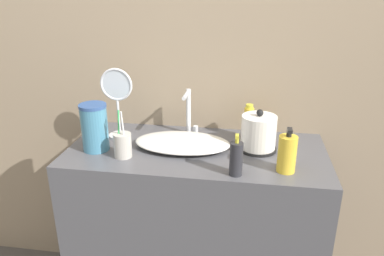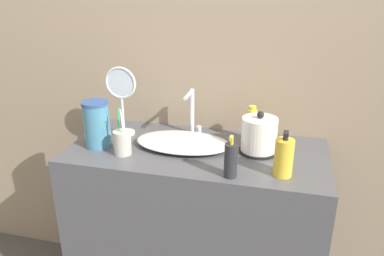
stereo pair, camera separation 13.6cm
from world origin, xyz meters
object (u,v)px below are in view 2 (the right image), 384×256
at_px(electric_kettle, 259,137).
at_px(shampoo_bottle, 252,124).
at_px(vanity_mirror, 121,97).
at_px(lotion_bottle, 231,160).
at_px(mouthwash_bottle, 284,157).
at_px(water_pitcher, 97,124).
at_px(faucet, 192,110).
at_px(toothbrush_cup, 122,142).

relative_size(electric_kettle, shampoo_bottle, 1.13).
bearing_deg(shampoo_bottle, vanity_mirror, -172.83).
height_order(lotion_bottle, mouthwash_bottle, mouthwash_bottle).
distance_m(lotion_bottle, water_pitcher, 0.64).
relative_size(faucet, water_pitcher, 1.07).
xyz_separation_m(lotion_bottle, vanity_mirror, (-0.57, 0.30, 0.12)).
height_order(electric_kettle, mouthwash_bottle, electric_kettle).
relative_size(toothbrush_cup, shampoo_bottle, 1.24).
relative_size(shampoo_bottle, vanity_mirror, 0.50).
distance_m(mouthwash_bottle, water_pitcher, 0.82).
bearing_deg(toothbrush_cup, shampoo_bottle, 29.13).
xyz_separation_m(faucet, vanity_mirror, (-0.32, -0.08, 0.07)).
distance_m(electric_kettle, mouthwash_bottle, 0.21).
height_order(faucet, water_pitcher, faucet).
xyz_separation_m(faucet, mouthwash_bottle, (0.44, -0.31, -0.05)).
bearing_deg(faucet, electric_kettle, -21.35).
distance_m(lotion_bottle, mouthwash_bottle, 0.20).
height_order(faucet, vanity_mirror, vanity_mirror).
bearing_deg(faucet, shampoo_bottle, 0.21).
bearing_deg(faucet, water_pitcher, -147.91).
xyz_separation_m(vanity_mirror, water_pitcher, (-0.05, -0.16, -0.08)).
relative_size(faucet, vanity_mirror, 0.67).
xyz_separation_m(lotion_bottle, shampoo_bottle, (0.04, 0.37, 0.01)).
xyz_separation_m(electric_kettle, lotion_bottle, (-0.08, -0.25, -0.00)).
bearing_deg(mouthwash_bottle, vanity_mirror, 162.58).
height_order(lotion_bottle, shampoo_bottle, lotion_bottle).
height_order(electric_kettle, toothbrush_cup, toothbrush_cup).
height_order(mouthwash_bottle, vanity_mirror, vanity_mirror).
bearing_deg(vanity_mirror, water_pitcher, -107.94).
distance_m(faucet, electric_kettle, 0.36).
bearing_deg(electric_kettle, vanity_mirror, 175.36).
bearing_deg(toothbrush_cup, vanity_mirror, 112.73).
bearing_deg(lotion_bottle, mouthwash_bottle, 17.16).
distance_m(vanity_mirror, water_pitcher, 0.19).
bearing_deg(water_pitcher, faucet, 32.09).
relative_size(lotion_bottle, water_pitcher, 0.81).
relative_size(lotion_bottle, mouthwash_bottle, 0.92).
height_order(lotion_bottle, water_pitcher, water_pitcher).
bearing_deg(toothbrush_cup, lotion_bottle, -10.10).
distance_m(toothbrush_cup, vanity_mirror, 0.27).
xyz_separation_m(electric_kettle, vanity_mirror, (-0.65, 0.05, 0.12)).
bearing_deg(water_pitcher, mouthwash_bottle, -5.47).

